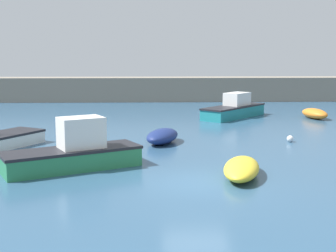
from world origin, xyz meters
TOP-DOWN VIEW (x-y plane):
  - ground_plane at (0.00, 0.00)m, footprint 120.00×120.00m
  - harbor_breakwater at (0.00, 30.68)m, footprint 45.15×2.90m
  - rowboat_white_midwater at (-1.10, 7.89)m, footprint 2.40×3.32m
  - cabin_cruiser_white at (-4.91, 2.39)m, footprint 5.95×4.28m
  - open_tender_yellow at (10.47, 17.20)m, footprint 1.84×3.05m
  - motorboat_with_cabin at (4.58, 18.03)m, footprint 5.59×5.97m
  - rowboat_blue_near at (1.85, 0.83)m, footprint 2.23×3.79m
  - mooring_buoy_white at (5.91, 8.01)m, footprint 0.36×0.36m

SIDE VIEW (x-z plane):
  - ground_plane at x=0.00m, z-range -0.20..0.00m
  - mooring_buoy_white at x=5.91m, z-range 0.00..0.36m
  - rowboat_blue_near at x=1.85m, z-range 0.00..0.68m
  - open_tender_yellow at x=10.47m, z-range 0.00..0.74m
  - rowboat_white_midwater at x=-1.10m, z-range 0.00..0.77m
  - motorboat_with_cabin at x=4.58m, z-range -0.29..1.56m
  - cabin_cruiser_white at x=-4.91m, z-range -0.38..1.79m
  - harbor_breakwater at x=0.00m, z-range 0.00..2.40m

